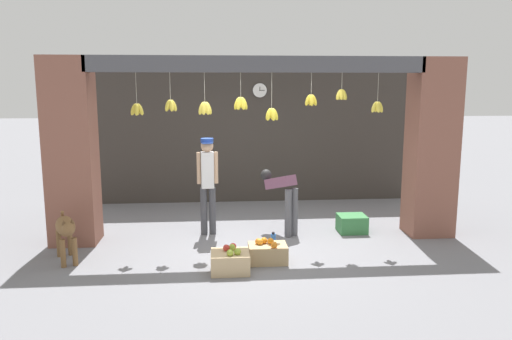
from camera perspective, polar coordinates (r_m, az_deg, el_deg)
The scene contains 13 objects.
ground_plane at distance 7.82m, azimuth 0.25°, elevation -8.37°, with size 60.00×60.00×0.00m, color slate.
shop_back_wall at distance 10.36m, azimuth -1.10°, elevation 4.17°, with size 6.95×0.12×2.85m, color #38332D.
shop_pillar_left at distance 8.07m, azimuth -20.35°, elevation 1.97°, with size 0.70×0.60×2.85m, color brown.
shop_pillar_right at distance 8.51m, azimuth 19.42°, elevation 2.39°, with size 0.70×0.60×2.85m, color brown.
storefront_awning at distance 7.55m, azimuth 0.09°, elevation 11.46°, with size 5.05×0.32×0.97m.
dog at distance 7.38m, azimuth -20.91°, elevation -6.34°, with size 0.49×0.88×0.69m.
shopkeeper at distance 8.10m, azimuth -5.55°, elevation -1.02°, with size 0.34×0.26×1.58m.
worker_stooping at distance 8.18m, azimuth 3.06°, elevation -2.68°, with size 0.57×0.70×1.02m.
fruit_crate_oranges at distance 7.00m, azimuth 1.33°, elevation -9.41°, with size 0.53×0.39×0.33m.
fruit_crate_apples at distance 6.66m, azimuth -2.96°, elevation -10.37°, with size 0.50×0.44×0.35m.
produce_box_green at distance 8.51m, azimuth 10.90°, elevation -6.03°, with size 0.46×0.41×0.29m, color #387A42.
water_bottle at distance 7.41m, azimuth 1.98°, elevation -8.29°, with size 0.08×0.08×0.30m.
wall_clock at distance 10.25m, azimuth 0.43°, elevation 9.09°, with size 0.30×0.03×0.30m.
Camera 1 is at (-0.64, -7.40, 2.44)m, focal length 35.00 mm.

